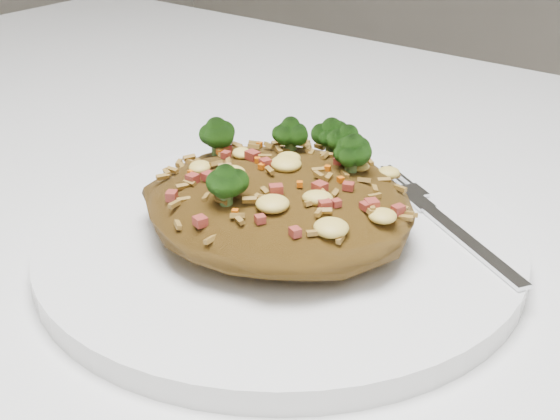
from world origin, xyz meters
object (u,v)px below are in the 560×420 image
object	(u,v)px
fork	(448,225)
dining_table	(252,308)
plate	(280,244)
fried_rice	(281,190)

from	to	relation	value
fork	dining_table	bearing A→B (deg)	-141.84
fork	plate	bearing A→B (deg)	-107.04
dining_table	plate	distance (m)	0.13
dining_table	fried_rice	bearing A→B (deg)	-36.54
dining_table	fork	distance (m)	0.17
dining_table	fork	world-z (taller)	fork
fried_rice	fork	world-z (taller)	fried_rice
dining_table	fried_rice	size ratio (longest dim) A/B	7.54
plate	fork	bearing A→B (deg)	41.78
plate	fork	size ratio (longest dim) A/B	1.90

